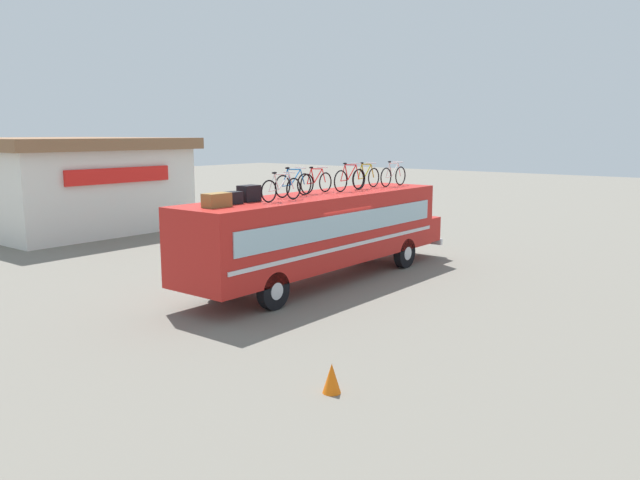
{
  "coord_description": "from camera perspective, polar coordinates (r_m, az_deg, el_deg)",
  "views": [
    {
      "loc": [
        -15.78,
        -12.54,
        4.84
      ],
      "look_at": [
        0.04,
        0.0,
        1.39
      ],
      "focal_mm": 35.25,
      "sensor_mm": 36.0,
      "label": 1
    }
  ],
  "objects": [
    {
      "name": "ground_plane",
      "position": [
        20.73,
        -0.07,
        -3.82
      ],
      "size": [
        120.0,
        120.0,
        0.0
      ],
      "primitive_type": "plane",
      "color": "slate"
    },
    {
      "name": "bus",
      "position": [
        20.54,
        0.25,
        0.97
      ],
      "size": [
        11.87,
        2.43,
        2.89
      ],
      "color": "red",
      "rests_on": "ground"
    },
    {
      "name": "luggage_bag_1",
      "position": [
        16.97,
        -9.36,
        3.59
      ],
      "size": [
        0.74,
        0.42,
        0.37
      ],
      "primitive_type": "cube",
      "color": "olive",
      "rests_on": "bus"
    },
    {
      "name": "luggage_bag_2",
      "position": [
        17.63,
        -8.06,
        3.8
      ],
      "size": [
        0.6,
        0.35,
        0.34
      ],
      "primitive_type": "cube",
      "color": "black",
      "rests_on": "bus"
    },
    {
      "name": "luggage_bag_3",
      "position": [
        18.25,
        -6.46,
        4.23
      ],
      "size": [
        0.6,
        0.42,
        0.47
      ],
      "primitive_type": "cube",
      "color": "black",
      "rests_on": "bus"
    },
    {
      "name": "rooftop_bicycle_1",
      "position": [
        18.27,
        -3.53,
        4.68
      ],
      "size": [
        1.72,
        0.44,
        0.86
      ],
      "color": "black",
      "rests_on": "bus"
    },
    {
      "name": "rooftop_bicycle_2",
      "position": [
        19.56,
        -2.42,
        5.09
      ],
      "size": [
        1.73,
        0.44,
        0.93
      ],
      "color": "black",
      "rests_on": "bus"
    },
    {
      "name": "rooftop_bicycle_3",
      "position": [
        20.66,
        -0.34,
        5.29
      ],
      "size": [
        1.62,
        0.44,
        0.88
      ],
      "color": "black",
      "rests_on": "bus"
    },
    {
      "name": "rooftop_bicycle_4",
      "position": [
        21.48,
        2.74,
        5.54
      ],
      "size": [
        1.81,
        0.44,
        0.97
      ],
      "color": "black",
      "rests_on": "bus"
    },
    {
      "name": "rooftop_bicycle_5",
      "position": [
        22.62,
        4.19,
        5.7
      ],
      "size": [
        1.69,
        0.44,
        0.94
      ],
      "color": "black",
      "rests_on": "bus"
    },
    {
      "name": "rooftop_bicycle_6",
      "position": [
        23.56,
        6.67,
        5.82
      ],
      "size": [
        1.73,
        0.44,
        0.94
      ],
      "color": "black",
      "rests_on": "bus"
    },
    {
      "name": "roadside_building",
      "position": [
        34.87,
        -22.37,
        4.85
      ],
      "size": [
        9.77,
        10.74,
        4.6
      ],
      "color": "silver",
      "rests_on": "ground"
    },
    {
      "name": "traffic_cone",
      "position": [
        12.09,
        1.07,
        -12.43
      ],
      "size": [
        0.35,
        0.35,
        0.58
      ],
      "primitive_type": "cone",
      "color": "orange",
      "rests_on": "ground"
    }
  ]
}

